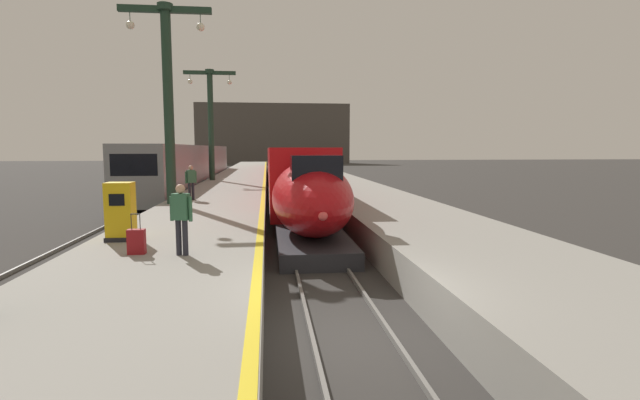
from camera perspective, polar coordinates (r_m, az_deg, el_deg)
The scene contains 17 objects.
ground_plane at distance 9.12m, azimuth 3.92°, elevation -16.69°, with size 260.00×260.00×0.00m, color #33302D.
platform_left at distance 33.23m, azimuth -10.81°, elevation 1.02°, with size 4.80×110.00×1.05m, color gray.
platform_right at distance 33.61m, azimuth 3.10°, elevation 1.18°, with size 4.80×110.00×1.05m, color gray.
platform_left_safety_stripe at distance 33.09m, azimuth -6.89°, elevation 1.98°, with size 0.20×107.80×0.01m, color yellow.
rail_main_left at distance 35.93m, azimuth -5.21°, elevation 0.76°, with size 0.08×110.00×0.12m, color slate.
rail_main_right at distance 35.99m, azimuth -2.82°, elevation 0.78°, with size 0.08×110.00×0.12m, color slate.
rail_secondary_left at distance 36.66m, azimuth -17.97°, elevation 0.58°, with size 0.08×110.00×0.12m, color slate.
rail_secondary_right at distance 36.39m, azimuth -15.66°, elevation 0.61°, with size 0.08×110.00×0.12m, color slate.
highspeed_train_main at distance 40.52m, azimuth -4.33°, elevation 4.09°, with size 2.92×56.81×3.60m.
regional_train_adjacent at distance 42.50m, azimuth -15.42°, elevation 4.22°, with size 2.85×36.60×3.80m.
station_column_mid at distance 22.31m, azimuth -18.22°, elevation 13.30°, with size 4.00×0.68×8.81m.
station_column_far at distance 37.92m, azimuth -13.31°, elevation 10.30°, with size 4.00×0.68×8.60m.
passenger_near_edge at distance 11.35m, azimuth -16.71°, elevation -1.64°, with size 0.54×0.33×1.69m.
passenger_mid_platform at distance 23.44m, azimuth -15.59°, elevation 2.41°, with size 0.52×0.37×1.69m.
rolling_suitcase at distance 11.94m, azimuth -21.65°, elevation -4.77°, with size 0.40×0.22×0.98m.
ticket_machine_yellow at distance 13.82m, azimuth -23.32°, elevation -1.55°, with size 0.76×0.62×1.60m.
terminus_back_wall at distance 110.31m, azimuth -5.76°, elevation 8.14°, with size 36.00×2.00×14.00m, color #4C4742.
Camera 1 is at (-1.54, -8.25, 3.57)m, focal length 26.01 mm.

